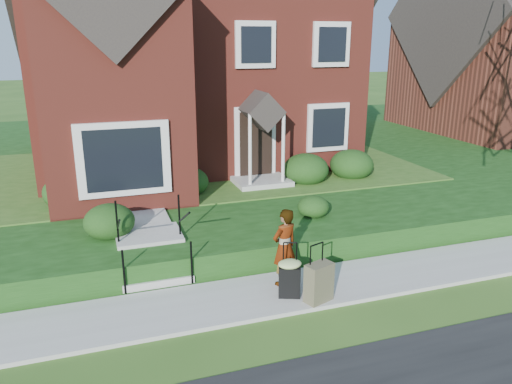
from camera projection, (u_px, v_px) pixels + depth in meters
name	position (u px, v px, depth m)	size (l,w,h in m)	color
ground	(294.00, 292.00, 9.78)	(120.00, 120.00, 0.00)	#2D5119
sidewalk	(294.00, 290.00, 9.77)	(60.00, 1.60, 0.08)	#9E9B93
terrace	(281.00, 151.00, 20.79)	(44.00, 20.00, 0.60)	#14360E
walkway	(136.00, 200.00, 13.36)	(1.20, 6.00, 0.06)	#9E9B93
main_house	(182.00, 23.00, 16.88)	(10.40, 10.20, 9.40)	maroon
front_steps	(152.00, 250.00, 10.55)	(1.40, 2.02, 1.50)	#9E9B93
foundation_shrubs	(232.00, 178.00, 13.88)	(9.70, 4.00, 0.96)	black
woman	(285.00, 247.00, 9.73)	(0.57, 0.38, 1.57)	#999999
suitcase_black	(290.00, 276.00, 9.34)	(0.55, 0.50, 1.08)	black
suitcase_olive	(319.00, 282.00, 9.19)	(0.59, 0.45, 1.12)	brown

